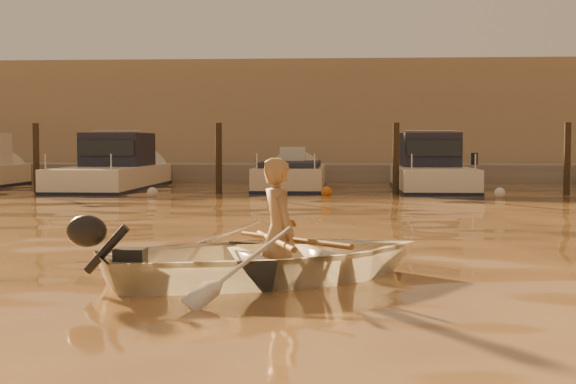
# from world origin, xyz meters

# --- Properties ---
(ground_plane) EXTENTS (160.00, 160.00, 0.00)m
(ground_plane) POSITION_xyz_m (0.00, 0.00, 0.00)
(ground_plane) COLOR brown
(ground_plane) RESTS_ON ground
(dinghy) EXTENTS (4.29, 3.79, 0.74)m
(dinghy) POSITION_xyz_m (2.48, -0.33, 0.25)
(dinghy) COLOR silver
(dinghy) RESTS_ON ground_plane
(person) EXTENTS (0.59, 0.69, 1.60)m
(person) POSITION_xyz_m (2.57, -0.29, 0.50)
(person) COLOR #A37B51
(person) RESTS_ON dinghy
(outboard_motor) EXTENTS (0.98, 0.74, 0.70)m
(outboard_motor) POSITION_xyz_m (1.12, -0.96, 0.28)
(outboard_motor) COLOR black
(outboard_motor) RESTS_ON dinghy
(oar_port) EXTENTS (1.30, 1.72, 0.13)m
(oar_port) POSITION_xyz_m (2.71, -0.23, 0.42)
(oar_port) COLOR brown
(oar_port) RESTS_ON dinghy
(oar_starboard) EXTENTS (0.59, 2.05, 0.13)m
(oar_starboard) POSITION_xyz_m (2.53, -0.31, 0.42)
(oar_starboard) COLOR brown
(oar_starboard) RESTS_ON dinghy
(moored_boat_2) EXTENTS (2.29, 7.67, 1.75)m
(moored_boat_2) POSITION_xyz_m (-3.91, 16.00, 0.62)
(moored_boat_2) COLOR white
(moored_boat_2) RESTS_ON ground_plane
(moored_boat_3) EXTENTS (2.02, 5.86, 0.95)m
(moored_boat_3) POSITION_xyz_m (1.72, 16.00, 0.22)
(moored_boat_3) COLOR beige
(moored_boat_3) RESTS_ON ground_plane
(moored_boat_4) EXTENTS (2.14, 6.64, 1.75)m
(moored_boat_4) POSITION_xyz_m (6.04, 16.00, 0.62)
(moored_boat_4) COLOR silver
(moored_boat_4) RESTS_ON ground_plane
(piling_1) EXTENTS (0.18, 0.18, 2.20)m
(piling_1) POSITION_xyz_m (-5.50, 13.80, 0.90)
(piling_1) COLOR #2D2319
(piling_1) RESTS_ON ground_plane
(piling_2) EXTENTS (0.18, 0.18, 2.20)m
(piling_2) POSITION_xyz_m (-0.20, 13.80, 0.90)
(piling_2) COLOR #2D2319
(piling_2) RESTS_ON ground_plane
(piling_3) EXTENTS (0.18, 0.18, 2.20)m
(piling_3) POSITION_xyz_m (4.80, 13.80, 0.90)
(piling_3) COLOR #2D2319
(piling_3) RESTS_ON ground_plane
(piling_4) EXTENTS (0.18, 0.18, 2.20)m
(piling_4) POSITION_xyz_m (9.50, 13.80, 0.90)
(piling_4) COLOR #2D2319
(piling_4) RESTS_ON ground_plane
(fender_c) EXTENTS (0.30, 0.30, 0.30)m
(fender_c) POSITION_xyz_m (-1.78, 12.39, 0.10)
(fender_c) COLOR silver
(fender_c) RESTS_ON ground_plane
(fender_d) EXTENTS (0.30, 0.30, 0.30)m
(fender_d) POSITION_xyz_m (2.87, 13.12, 0.10)
(fender_d) COLOR #CF6518
(fender_d) RESTS_ON ground_plane
(fender_e) EXTENTS (0.30, 0.30, 0.30)m
(fender_e) POSITION_xyz_m (7.48, 12.80, 0.10)
(fender_e) COLOR silver
(fender_e) RESTS_ON ground_plane
(quay) EXTENTS (52.00, 4.00, 1.00)m
(quay) POSITION_xyz_m (0.00, 21.50, 0.15)
(quay) COLOR gray
(quay) RESTS_ON ground_plane
(waterfront_building) EXTENTS (46.00, 7.00, 4.80)m
(waterfront_building) POSITION_xyz_m (0.00, 27.00, 2.40)
(waterfront_building) COLOR #9E8466
(waterfront_building) RESTS_ON quay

